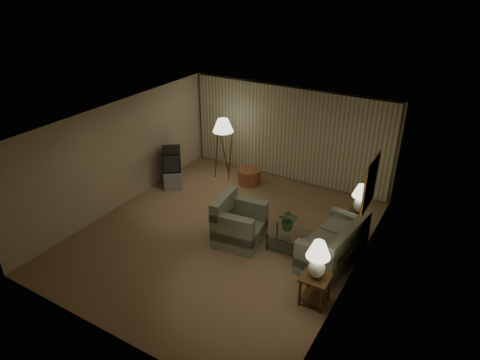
# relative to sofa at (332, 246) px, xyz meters

# --- Properties ---
(ground) EXTENTS (7.00, 7.00, 0.00)m
(ground) POSITION_rel_sofa_xyz_m (-2.50, -0.32, -0.38)
(ground) COLOR #9A7455
(ground) RESTS_ON ground
(room_shell) EXTENTS (6.04, 7.02, 2.72)m
(room_shell) POSITION_rel_sofa_xyz_m (-2.48, 1.19, 1.37)
(room_shell) COLOR #C2B795
(room_shell) RESTS_ON ground
(sofa) EXTENTS (1.94, 1.32, 0.76)m
(sofa) POSITION_rel_sofa_xyz_m (0.00, 0.00, 0.00)
(sofa) COLOR gray
(sofa) RESTS_ON ground
(armchair) EXTENTS (1.27, 1.23, 0.87)m
(armchair) POSITION_rel_sofa_xyz_m (-2.02, -0.37, 0.05)
(armchair) COLOR gray
(armchair) RESTS_ON ground
(side_table_near) EXTENTS (0.51, 0.51, 0.60)m
(side_table_near) POSITION_rel_sofa_xyz_m (0.15, -1.35, 0.03)
(side_table_near) COLOR #3D2610
(side_table_near) RESTS_ON ground
(side_table_far) EXTENTS (0.45, 0.38, 0.60)m
(side_table_far) POSITION_rel_sofa_xyz_m (0.15, 1.25, 0.01)
(side_table_far) COLOR #3D2610
(side_table_far) RESTS_ON ground
(table_lamp_near) EXTENTS (0.44, 0.44, 0.75)m
(table_lamp_near) POSITION_rel_sofa_xyz_m (0.15, -1.35, 0.66)
(table_lamp_near) COLOR white
(table_lamp_near) RESTS_ON side_table_near
(table_lamp_far) EXTENTS (0.39, 0.39, 0.68)m
(table_lamp_far) POSITION_rel_sofa_xyz_m (0.15, 1.25, 0.62)
(table_lamp_far) COLOR white
(table_lamp_far) RESTS_ON side_table_far
(coffee_table) EXTENTS (1.17, 0.64, 0.41)m
(coffee_table) POSITION_rel_sofa_xyz_m (-0.83, -0.10, -0.10)
(coffee_table) COLOR silver
(coffee_table) RESTS_ON ground
(tv_cabinet) EXTENTS (1.24, 1.23, 0.50)m
(tv_cabinet) POSITION_rel_sofa_xyz_m (-5.05, 1.06, -0.13)
(tv_cabinet) COLOR #A5A5A8
(tv_cabinet) RESTS_ON ground
(crt_tv) EXTENTS (1.15, 1.14, 0.58)m
(crt_tv) POSITION_rel_sofa_xyz_m (-5.05, 1.06, 0.41)
(crt_tv) COLOR black
(crt_tv) RESTS_ON tv_cabinet
(floor_lamp) EXTENTS (0.58, 0.58, 1.79)m
(floor_lamp) POSITION_rel_sofa_xyz_m (-4.06, 2.18, 0.55)
(floor_lamp) COLOR #3D2610
(floor_lamp) RESTS_ON ground
(ottoman) EXTENTS (0.74, 0.74, 0.43)m
(ottoman) POSITION_rel_sofa_xyz_m (-3.24, 2.22, -0.17)
(ottoman) COLOR #965232
(ottoman) RESTS_ON ground
(vase) EXTENTS (0.17, 0.17, 0.15)m
(vase) POSITION_rel_sofa_xyz_m (-0.98, -0.10, 0.11)
(vase) COLOR white
(vase) RESTS_ON coffee_table
(flowers) EXTENTS (0.51, 0.48, 0.47)m
(flowers) POSITION_rel_sofa_xyz_m (-0.98, -0.10, 0.42)
(flowers) COLOR #32682E
(flowers) RESTS_ON vase
(book) EXTENTS (0.20, 0.24, 0.02)m
(book) POSITION_rel_sofa_xyz_m (-0.58, -0.20, 0.04)
(book) COLOR olive
(book) RESTS_ON coffee_table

